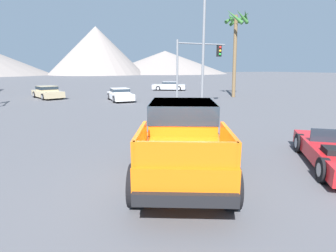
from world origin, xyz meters
TOP-DOWN VIEW (x-y plane):
  - ground_plane at (0.00, 0.00)m, footprint 320.00×320.00m
  - orange_pickup_truck at (0.44, 0.67)m, footprint 3.84×5.28m
  - parked_car_silver at (11.52, 27.28)m, footprint 4.72×3.67m
  - parked_car_tan at (-3.48, 23.31)m, footprint 3.16×4.92m
  - parked_car_white at (2.75, 18.41)m, footprint 1.89×4.09m
  - traffic_light_main at (7.86, 13.14)m, footprint 4.36×0.38m
  - street_lamp_post at (4.52, 6.59)m, footprint 0.90×0.24m
  - palm_tree_tall at (14.38, 16.92)m, footprint 3.11×3.05m
  - distant_mountain_range at (4.07, 125.57)m, footprint 157.93×69.06m

SIDE VIEW (x-z plane):
  - ground_plane at x=0.00m, z-range 0.00..0.00m
  - parked_car_white at x=2.75m, z-range 0.01..1.16m
  - parked_car_silver at x=11.52m, z-range 0.02..1.18m
  - parked_car_tan at x=-3.48m, z-range 0.01..1.24m
  - orange_pickup_truck at x=0.44m, z-range 0.13..2.15m
  - traffic_light_main at x=7.86m, z-range 1.07..6.15m
  - street_lamp_post at x=4.52m, z-range 0.80..9.47m
  - palm_tree_tall at x=14.38m, z-range 2.04..10.57m
  - distant_mountain_range at x=4.07m, z-range -2.74..18.11m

